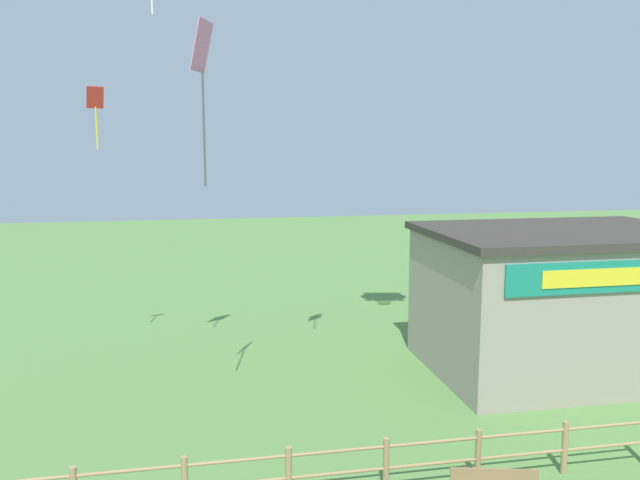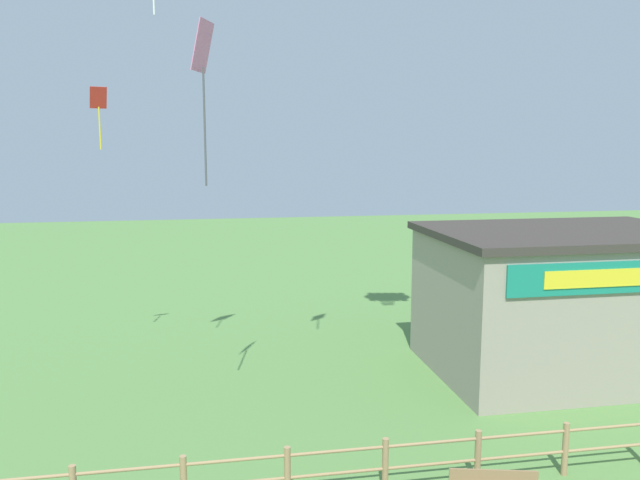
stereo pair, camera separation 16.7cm
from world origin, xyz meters
The scene contains 4 objects.
wooden_fence centered at (0.00, 7.00, 0.70)m, with size 14.86×0.14×1.24m.
seaside_building centered at (8.92, 13.19, 2.37)m, with size 8.80×6.19×4.72m.
kite_red_diamond centered at (-5.90, 16.51, 8.63)m, with size 0.59×0.45×1.99m.
kite_pink_diamond centered at (-2.55, 10.68, 9.26)m, with size 0.60×0.92×3.93m.
Camera 1 is at (-2.71, -4.94, 7.35)m, focal length 35.00 mm.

